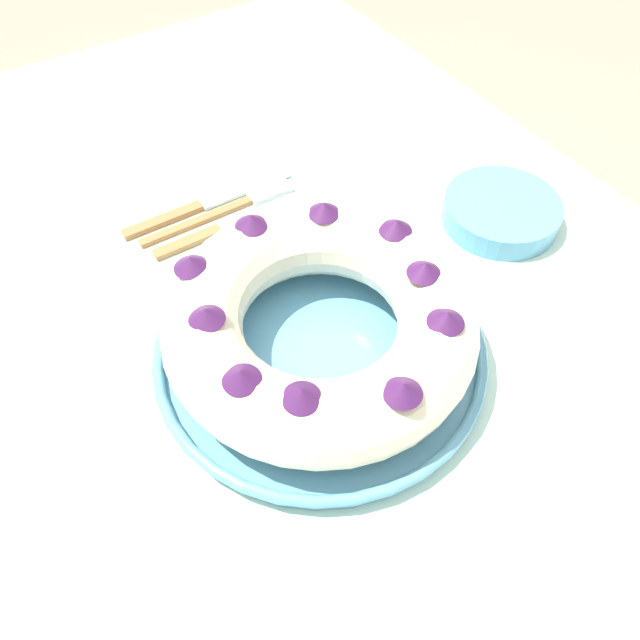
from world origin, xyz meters
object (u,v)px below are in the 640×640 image
fork (230,208)px  cake_knife (217,230)px  serving_dish (320,351)px  bundt_cake (320,319)px  serving_knife (198,207)px  napkin (505,610)px  side_bowl (501,212)px

fork → cake_knife: (0.03, -0.03, 0.00)m
serving_dish → bundt_cake: bearing=-72.8°
fork → serving_knife: (-0.03, -0.03, 0.00)m
serving_dish → fork: 0.27m
fork → napkin: size_ratio=1.54×
serving_knife → napkin: (0.59, -0.00, -0.00)m
napkin → cake_knife: bearing=179.6°
napkin → fork: bearing=176.3°
serving_knife → napkin: 0.59m
napkin → side_bowl: bearing=138.0°
fork → bundt_cake: bearing=-7.1°
cake_knife → napkin: 0.53m
serving_dish → serving_knife: (-0.29, -0.01, -0.01)m
bundt_cake → side_bowl: size_ratio=2.13×
fork → serving_knife: size_ratio=0.90×
side_bowl → serving_dish: bearing=-79.3°
fork → cake_knife: bearing=-49.6°
serving_dish → side_bowl: size_ratio=2.37×
side_bowl → napkin: (0.36, -0.32, -0.01)m
serving_knife → cake_knife: (0.05, 0.00, 0.00)m
serving_knife → serving_dish: bearing=-4.0°
serving_knife → cake_knife: bearing=-4.2°
bundt_cake → serving_dish: bearing=107.2°
bundt_cake → serving_knife: size_ratio=1.31×
serving_dish → serving_knife: bearing=-178.9°
cake_knife → side_bowl: (0.18, 0.32, 0.01)m
fork → napkin: (0.56, -0.04, -0.00)m
serving_dish → fork: size_ratio=1.62×
bundt_cake → serving_knife: bundt_cake is taller
serving_dish → napkin: bearing=-1.6°
cake_knife → napkin: size_ratio=1.41×
bundt_cake → serving_knife: bearing=-178.9°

